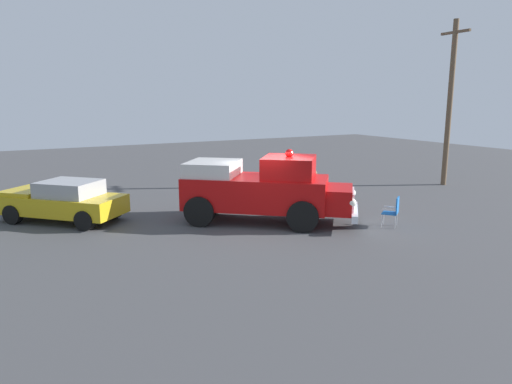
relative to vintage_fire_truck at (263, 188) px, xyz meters
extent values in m
plane|color=#424244|center=(0.37, 0.08, -1.20)|extent=(60.00, 60.00, 0.00)
cylinder|color=black|center=(0.23, 1.80, -0.68)|extent=(0.92, 1.00, 1.04)
cylinder|color=black|center=(1.75, 0.50, -0.68)|extent=(0.92, 1.00, 1.04)
cylinder|color=black|center=(-2.05, -0.86, -0.68)|extent=(0.92, 1.00, 1.04)
cylinder|color=black|center=(-0.53, -2.16, -0.68)|extent=(0.92, 1.00, 1.04)
cube|color=#B70C0C|center=(-0.15, -0.18, -0.15)|extent=(4.78, 5.09, 1.10)
cube|color=#B70C0C|center=(1.70, 1.99, -0.28)|extent=(1.92, 1.83, 0.84)
cube|color=#B70C0C|center=(0.60, 0.70, 0.75)|extent=(2.55, 2.53, 0.76)
cube|color=silver|center=(-1.16, -1.36, 0.60)|extent=(2.59, 2.57, 0.60)
cube|color=silver|center=(1.99, 2.33, -0.28)|extent=(1.17, 1.03, 0.64)
cube|color=silver|center=(2.06, 2.41, -0.70)|extent=(1.83, 1.61, 0.24)
sphere|color=white|center=(1.40, 2.84, -0.20)|extent=(0.37, 0.37, 0.26)
sphere|color=white|center=(2.59, 1.82, -0.20)|extent=(0.37, 0.37, 0.26)
sphere|color=red|center=(0.60, 0.70, 1.25)|extent=(0.39, 0.39, 0.28)
cylinder|color=black|center=(-3.95, -7.68, -0.86)|extent=(0.67, 0.66, 0.68)
cylinder|color=black|center=(-5.09, -6.51, -0.86)|extent=(0.67, 0.66, 0.68)
cylinder|color=black|center=(-1.87, -5.65, -0.86)|extent=(0.67, 0.66, 0.68)
cylinder|color=black|center=(-3.02, -4.48, -0.86)|extent=(0.67, 0.66, 0.68)
cube|color=gold|center=(-3.48, -6.08, -0.58)|extent=(4.26, 4.22, 0.64)
cube|color=gold|center=(-4.52, -7.10, -0.22)|extent=(2.15, 2.15, 0.20)
cube|color=#99999E|center=(-3.27, -5.87, -0.02)|extent=(2.45, 2.44, 0.56)
cube|color=silver|center=(-5.04, -7.61, -0.80)|extent=(1.44, 1.47, 0.20)
cylinder|color=#B7BABF|center=(-1.57, 3.54, -0.98)|extent=(0.04, 0.04, 0.44)
cylinder|color=#B7BABF|center=(-1.91, 3.27, -0.98)|extent=(0.04, 0.04, 0.44)
cylinder|color=#B7BABF|center=(-1.84, 3.89, -0.98)|extent=(0.04, 0.04, 0.44)
cylinder|color=#B7BABF|center=(-2.18, 3.61, -0.98)|extent=(0.04, 0.04, 0.44)
cube|color=orange|center=(-1.87, 3.58, -0.74)|extent=(0.67, 0.67, 0.04)
cube|color=orange|center=(-2.02, 3.77, -0.46)|extent=(0.40, 0.33, 0.56)
cube|color=#B7BABF|center=(-1.69, 3.73, -0.58)|extent=(0.30, 0.37, 0.03)
cube|color=#B7BABF|center=(-2.06, 3.43, -0.58)|extent=(0.30, 0.37, 0.03)
cylinder|color=#B7BABF|center=(2.56, 3.16, -0.98)|extent=(0.04, 0.04, 0.44)
cylinder|color=#B7BABF|center=(2.30, 3.52, -0.98)|extent=(0.04, 0.04, 0.44)
cylinder|color=#B7BABF|center=(2.92, 3.42, -0.98)|extent=(0.04, 0.04, 0.44)
cylinder|color=#B7BABF|center=(2.66, 3.78, -0.98)|extent=(0.04, 0.04, 0.44)
cube|color=#1959A5|center=(2.61, 3.47, -0.74)|extent=(0.67, 0.67, 0.04)
cube|color=#1959A5|center=(2.80, 3.61, -0.46)|extent=(0.32, 0.41, 0.56)
cube|color=#B7BABF|center=(2.75, 3.28, -0.58)|extent=(0.38, 0.29, 0.03)
cube|color=#B7BABF|center=(2.47, 3.66, -0.58)|extent=(0.38, 0.29, 0.03)
cylinder|color=#B7BABF|center=(-2.06, 2.54, -0.98)|extent=(0.04, 0.04, 0.44)
cylinder|color=#B7BABF|center=(-2.43, 2.29, -0.98)|extent=(0.04, 0.04, 0.44)
cylinder|color=#B7BABF|center=(-2.31, 2.90, -0.98)|extent=(0.04, 0.04, 0.44)
cylinder|color=#B7BABF|center=(-2.67, 2.66, -0.98)|extent=(0.04, 0.04, 0.44)
cube|color=beige|center=(-2.37, 2.60, -0.74)|extent=(0.67, 0.67, 0.04)
cube|color=beige|center=(-2.50, 2.80, -0.46)|extent=(0.42, 0.30, 0.56)
cube|color=#B7BABF|center=(-2.17, 2.73, -0.58)|extent=(0.28, 0.39, 0.03)
cube|color=#B7BABF|center=(-2.57, 2.46, -0.58)|extent=(0.28, 0.39, 0.03)
cylinder|color=#383842|center=(-1.63, 3.43, -0.97)|extent=(0.18, 0.18, 0.45)
cylinder|color=#383842|center=(-1.78, 3.30, -0.97)|extent=(0.18, 0.18, 0.45)
cube|color=#383842|center=(-1.73, 3.55, -0.69)|extent=(0.39, 0.44, 0.13)
cube|color=#383842|center=(-1.88, 3.43, -0.69)|extent=(0.39, 0.44, 0.13)
cube|color=gold|center=(-1.93, 3.65, -0.39)|extent=(0.45, 0.42, 0.54)
sphere|color=brown|center=(-1.92, 3.63, -0.02)|extent=(0.31, 0.31, 0.22)
cylinder|color=brown|center=(-1.76, 11.54, 2.77)|extent=(0.26, 0.26, 7.94)
cube|color=brown|center=(-1.76, 11.54, 6.14)|extent=(1.70, 0.27, 0.12)
camera|label=1|loc=(13.76, -7.96, 3.08)|focal=32.68mm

